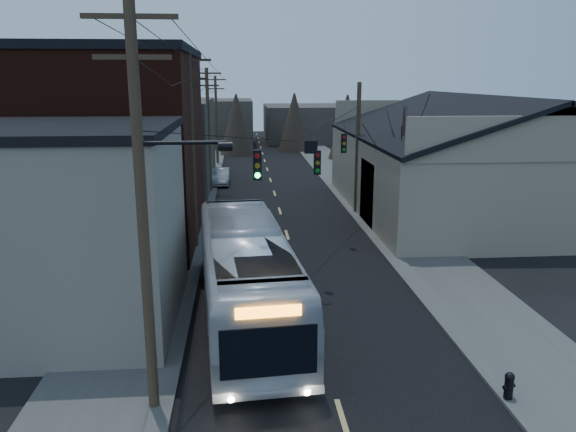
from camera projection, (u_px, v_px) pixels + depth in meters
name	position (u px, v px, depth m)	size (l,w,h in m)	color
road_surface	(276.00, 199.00, 41.76)	(9.00, 110.00, 0.02)	black
sidewalk_left	(188.00, 200.00, 41.22)	(4.00, 110.00, 0.12)	#474744
sidewalk_right	(362.00, 197.00, 42.27)	(4.00, 110.00, 0.12)	#474744
building_clapboard	(60.00, 230.00, 19.88)	(8.00, 8.00, 7.00)	gray
building_brick	(101.00, 150.00, 30.08)	(10.00, 12.00, 10.00)	black
building_left_far	(156.00, 144.00, 45.96)	(9.00, 14.00, 7.00)	#35302A
warehouse	(475.00, 171.00, 37.33)	(16.16, 20.60, 7.73)	gray
building_far_left	(214.00, 123.00, 74.43)	(10.00, 12.00, 6.00)	#35302A
building_far_right	(307.00, 123.00, 80.44)	(12.00, 14.00, 5.00)	#35302A
bare_tree	(401.00, 171.00, 31.75)	(0.40, 0.40, 7.20)	black
utility_lines	(231.00, 141.00, 34.66)	(11.24, 45.28, 10.50)	#382B1E
bus	(246.00, 274.00, 20.54)	(2.96, 12.67, 3.53)	silver
parked_car	(221.00, 176.00, 47.28)	(1.44, 4.13, 1.36)	#9A9CA1
fire_hydrant	(509.00, 384.00, 15.41)	(0.38, 0.27, 0.78)	black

